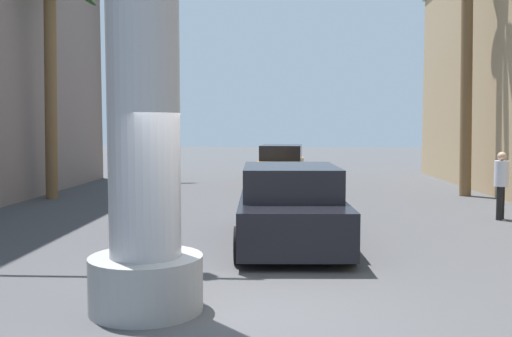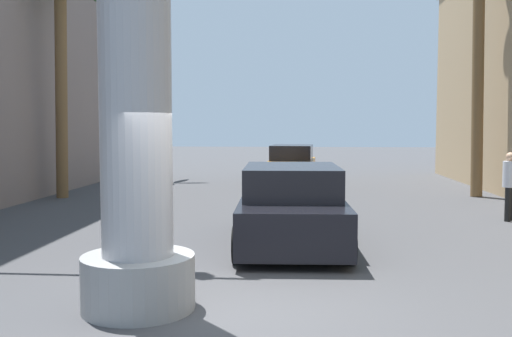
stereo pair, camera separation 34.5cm
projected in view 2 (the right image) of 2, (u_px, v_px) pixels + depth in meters
ground_plane at (274, 204)px, 17.11m from camera, size 93.95×93.95×0.00m
car_lead at (292, 207)px, 11.23m from camera, size 2.25×4.70×1.56m
car_far at (292, 165)px, 23.36m from camera, size 2.10×4.43×1.56m
palm_tree_mid_left at (63, 61)px, 18.15m from camera, size 3.10×2.88×7.13m
palm_tree_mid_right at (478, 26)px, 18.70m from camera, size 2.50×2.61×9.35m
palm_tree_far_left at (130, 48)px, 25.45m from camera, size 3.20×3.18×9.02m
pedestrian_mid_right at (510, 181)px, 13.98m from camera, size 0.47×0.47×1.70m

